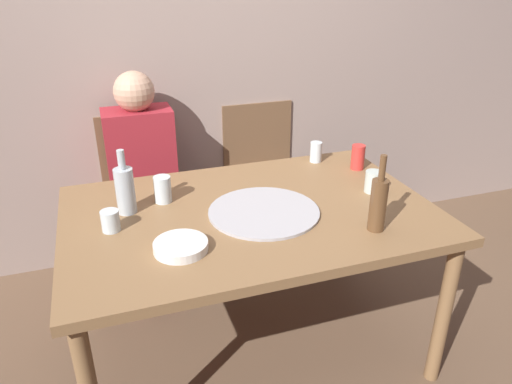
{
  "coord_description": "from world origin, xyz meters",
  "views": [
    {
      "loc": [
        -0.55,
        -1.67,
        1.65
      ],
      "look_at": [
        0.04,
        0.06,
        0.78
      ],
      "focal_mm": 33.62,
      "sensor_mm": 36.0,
      "label": 1
    }
  ],
  "objects_px": {
    "short_glass": "(374,182)",
    "soda_can": "(358,157)",
    "chair_left": "(143,185)",
    "wine_glass": "(163,189)",
    "plate_stack": "(181,246)",
    "pizza_tray": "(264,212)",
    "wine_bottle": "(378,203)",
    "beer_bottle": "(125,189)",
    "tumbler_near": "(110,221)",
    "tumbler_far": "(316,152)",
    "chair_right": "(263,169)",
    "dining_table": "(251,225)",
    "guest_in_sweater": "(144,174)"
  },
  "relations": [
    {
      "from": "pizza_tray",
      "to": "soda_can",
      "type": "distance_m",
      "value": 0.67
    },
    {
      "from": "chair_right",
      "to": "guest_in_sweater",
      "type": "height_order",
      "value": "guest_in_sweater"
    },
    {
      "from": "dining_table",
      "to": "plate_stack",
      "type": "bearing_deg",
      "value": -146.93
    },
    {
      "from": "plate_stack",
      "to": "chair_left",
      "type": "bearing_deg",
      "value": 91.06
    },
    {
      "from": "plate_stack",
      "to": "chair_left",
      "type": "distance_m",
      "value": 1.14
    },
    {
      "from": "tumbler_near",
      "to": "chair_right",
      "type": "xyz_separation_m",
      "value": [
        0.93,
        0.88,
        -0.26
      ]
    },
    {
      "from": "wine_glass",
      "to": "chair_right",
      "type": "distance_m",
      "value": 1.03
    },
    {
      "from": "short_glass",
      "to": "plate_stack",
      "type": "relative_size",
      "value": 0.49
    },
    {
      "from": "short_glass",
      "to": "chair_right",
      "type": "xyz_separation_m",
      "value": [
        -0.2,
        0.9,
        -0.27
      ]
    },
    {
      "from": "tumbler_far",
      "to": "soda_can",
      "type": "height_order",
      "value": "soda_can"
    },
    {
      "from": "short_glass",
      "to": "soda_can",
      "type": "distance_m",
      "value": 0.27
    },
    {
      "from": "pizza_tray",
      "to": "beer_bottle",
      "type": "height_order",
      "value": "beer_bottle"
    },
    {
      "from": "chair_left",
      "to": "guest_in_sweater",
      "type": "xyz_separation_m",
      "value": [
        -0.0,
        -0.15,
        0.13
      ]
    },
    {
      "from": "dining_table",
      "to": "chair_right",
      "type": "distance_m",
      "value": 0.98
    },
    {
      "from": "pizza_tray",
      "to": "guest_in_sweater",
      "type": "relative_size",
      "value": 0.39
    },
    {
      "from": "beer_bottle",
      "to": "chair_left",
      "type": "height_order",
      "value": "beer_bottle"
    },
    {
      "from": "beer_bottle",
      "to": "guest_in_sweater",
      "type": "height_order",
      "value": "guest_in_sweater"
    },
    {
      "from": "wine_bottle",
      "to": "plate_stack",
      "type": "bearing_deg",
      "value": 172.9
    },
    {
      "from": "beer_bottle",
      "to": "chair_right",
      "type": "height_order",
      "value": "beer_bottle"
    },
    {
      "from": "dining_table",
      "to": "chair_left",
      "type": "relative_size",
      "value": 1.68
    },
    {
      "from": "pizza_tray",
      "to": "chair_right",
      "type": "height_order",
      "value": "chair_right"
    },
    {
      "from": "chair_left",
      "to": "short_glass",
      "type": "bearing_deg",
      "value": 135.7
    },
    {
      "from": "tumbler_far",
      "to": "chair_right",
      "type": "distance_m",
      "value": 0.57
    },
    {
      "from": "pizza_tray",
      "to": "tumbler_near",
      "type": "bearing_deg",
      "value": 174.78
    },
    {
      "from": "chair_right",
      "to": "pizza_tray",
      "type": "bearing_deg",
      "value": 70.56
    },
    {
      "from": "chair_left",
      "to": "soda_can",
      "type": "bearing_deg",
      "value": 147.13
    },
    {
      "from": "plate_stack",
      "to": "soda_can",
      "type": "bearing_deg",
      "value": 25.75
    },
    {
      "from": "short_glass",
      "to": "chair_left",
      "type": "relative_size",
      "value": 0.11
    },
    {
      "from": "short_glass",
      "to": "plate_stack",
      "type": "xyz_separation_m",
      "value": [
        -0.9,
        -0.21,
        -0.03
      ]
    },
    {
      "from": "pizza_tray",
      "to": "wine_bottle",
      "type": "relative_size",
      "value": 1.5
    },
    {
      "from": "wine_bottle",
      "to": "pizza_tray",
      "type": "bearing_deg",
      "value": 143.74
    },
    {
      "from": "plate_stack",
      "to": "beer_bottle",
      "type": "bearing_deg",
      "value": 112.76
    },
    {
      "from": "tumbler_far",
      "to": "pizza_tray",
      "type": "bearing_deg",
      "value": -134.55
    },
    {
      "from": "soda_can",
      "to": "chair_left",
      "type": "distance_m",
      "value": 1.22
    },
    {
      "from": "chair_left",
      "to": "guest_in_sweater",
      "type": "distance_m",
      "value": 0.2
    },
    {
      "from": "wine_glass",
      "to": "short_glass",
      "type": "bearing_deg",
      "value": -12.6
    },
    {
      "from": "wine_glass",
      "to": "tumbler_far",
      "type": "bearing_deg",
      "value": 14.63
    },
    {
      "from": "short_glass",
      "to": "beer_bottle",
      "type": "bearing_deg",
      "value": 171.82
    },
    {
      "from": "wine_bottle",
      "to": "tumbler_near",
      "type": "height_order",
      "value": "wine_bottle"
    },
    {
      "from": "soda_can",
      "to": "plate_stack",
      "type": "distance_m",
      "value": 1.08
    },
    {
      "from": "tumbler_near",
      "to": "wine_glass",
      "type": "bearing_deg",
      "value": 38.94
    },
    {
      "from": "beer_bottle",
      "to": "tumbler_far",
      "type": "height_order",
      "value": "beer_bottle"
    },
    {
      "from": "wine_bottle",
      "to": "chair_left",
      "type": "height_order",
      "value": "wine_bottle"
    },
    {
      "from": "wine_glass",
      "to": "plate_stack",
      "type": "xyz_separation_m",
      "value": [
        -0.0,
        -0.41,
        -0.04
      ]
    },
    {
      "from": "wine_bottle",
      "to": "dining_table",
      "type": "bearing_deg",
      "value": 142.72
    },
    {
      "from": "dining_table",
      "to": "chair_right",
      "type": "bearing_deg",
      "value": 67.28
    },
    {
      "from": "wine_glass",
      "to": "beer_bottle",
      "type": "bearing_deg",
      "value": -162.2
    },
    {
      "from": "soda_can",
      "to": "chair_left",
      "type": "bearing_deg",
      "value": 147.13
    },
    {
      "from": "pizza_tray",
      "to": "guest_in_sweater",
      "type": "bearing_deg",
      "value": 116.63
    },
    {
      "from": "dining_table",
      "to": "soda_can",
      "type": "relative_size",
      "value": 12.37
    }
  ]
}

